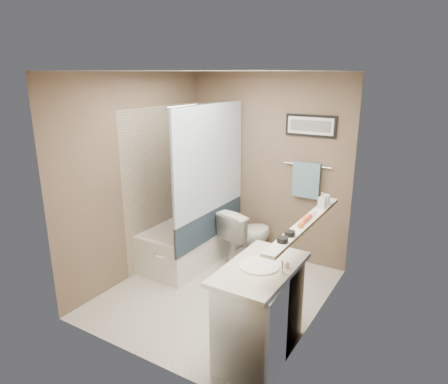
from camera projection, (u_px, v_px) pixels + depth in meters
The scene contains 34 objects.
ground at pixel (217, 293), 4.51m from camera, with size 2.50×2.50×0.00m, color beige.
ceiling at pixel (216, 73), 3.82m from camera, with size 2.20×2.50×0.04m, color white.
wall_back at pixel (267, 168), 5.17m from camera, with size 2.20×0.04×2.40m, color brown.
wall_front at pixel (134, 229), 3.15m from camera, with size 2.20×0.04×2.40m, color brown.
wall_left at pixel (139, 177), 4.70m from camera, with size 0.04×2.50×2.40m, color brown.
wall_right at pixel (317, 208), 3.63m from camera, with size 0.04×2.50×2.40m, color brown.
tile_surround at pixel (166, 184), 5.17m from camera, with size 0.02×1.55×2.00m, color tan.
curtain_rod at pixel (210, 103), 4.53m from camera, with size 0.02×0.02×1.55m, color silver.
curtain_upper at pixel (210, 159), 4.71m from camera, with size 0.03×1.45×1.28m, color silver.
curtain_lower at pixel (211, 224), 4.95m from camera, with size 0.03×1.45×0.36m, color #223240.
mirror at pixel (316, 167), 3.38m from camera, with size 0.02×1.60×1.00m, color silver.
shelf at pixel (306, 223), 3.56m from camera, with size 0.12×1.60×0.03m, color silver.
towel_bar at pixel (308, 165), 4.86m from camera, with size 0.02×0.02×0.60m, color silver.
towel at pixel (306, 180), 4.89m from camera, with size 0.34×0.05×0.44m, color #8FBBD0.
art_frame at pixel (311, 126), 4.73m from camera, with size 0.62×0.03×0.26m, color black.
art_mat at pixel (310, 126), 4.72m from camera, with size 0.56×0.00×0.20m, color white.
art_image at pixel (310, 126), 4.72m from camera, with size 0.50×0.00×0.13m, color #595959.
door at pixel (190, 269), 2.93m from camera, with size 0.80×0.02×2.00m, color silver.
door_handle at pixel (160, 256), 3.14m from camera, with size 0.02×0.02×0.10m, color silver.
bathtub at pixel (192, 241), 5.28m from camera, with size 0.70×1.50×0.50m, color white.
tub_rim at pixel (192, 223), 5.21m from camera, with size 0.56×1.36×0.02m, color beige.
toilet at pixel (247, 236), 5.13m from camera, with size 0.42×0.73×0.75m, color silver.
vanity at pixel (260, 313), 3.43m from camera, with size 0.50×0.90×0.80m, color white.
countertop at pixel (260, 269), 3.32m from camera, with size 0.54×0.96×0.04m, color beige.
sink_basin at pixel (259, 265), 3.32m from camera, with size 0.34×0.34×0.01m, color white.
faucet_spout at pixel (282, 267), 3.20m from camera, with size 0.02×0.02×0.10m, color white.
faucet_knob at pixel (287, 264), 3.29m from camera, with size 0.05×0.05×0.05m, color white.
candle_bowl_near at pixel (282, 240), 3.11m from camera, with size 0.09×0.09×0.04m, color black.
candle_bowl_far at pixel (290, 233), 3.23m from camera, with size 0.09×0.09×0.04m, color black.
hair_brush_front at pixel (303, 222), 3.48m from camera, with size 0.04×0.04×0.22m, color orange.
hair_brush_back at pixel (306, 219), 3.54m from camera, with size 0.04×0.04×0.22m, color #DA441E.
pink_comb at pixel (313, 215), 3.71m from camera, with size 0.03×0.16×0.01m, color #CA7C9E.
glass_jar at pixel (326, 199), 4.00m from camera, with size 0.08×0.08×0.10m, color silver.
soap_bottle at pixel (322, 200), 3.89m from camera, with size 0.07×0.07×0.15m, color #999999.
Camera 1 is at (2.13, -3.37, 2.39)m, focal length 32.00 mm.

